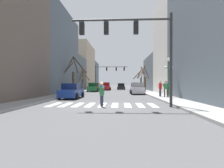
{
  "coord_description": "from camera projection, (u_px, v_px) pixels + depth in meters",
  "views": [
    {
      "loc": [
        1.23,
        -12.16,
        1.56
      ],
      "look_at": [
        -0.12,
        18.79,
        1.45
      ],
      "focal_mm": 28.0,
      "sensor_mm": 36.0,
      "label": 1
    }
  ],
  "objects": [
    {
      "name": "ground_plane",
      "position": [
        102.0,
        106.0,
        12.2
      ],
      "size": [
        240.0,
        240.0,
        0.0
      ],
      "primitive_type": "plane",
      "color": "#4C4C4F"
    },
    {
      "name": "traffic_signal_far",
      "position": [
        108.0,
        71.0,
        42.57
      ],
      "size": [
        7.84,
        0.28,
        6.02
      ],
      "color": "#2D2D2D",
      "rests_on": "ground_plane"
    },
    {
      "name": "street_tree_right_near",
      "position": [
        142.0,
        79.0,
        41.81
      ],
      "size": [
        2.3,
        1.91,
        5.5
      ],
      "color": "#473828",
      "rests_on": "sidewalk_right"
    },
    {
      "name": "sidewalk_right",
      "position": [
        189.0,
        105.0,
        11.94
      ],
      "size": [
        2.21,
        90.0,
        0.15
      ],
      "color": "gray",
      "rests_on": "ground_plane"
    },
    {
      "name": "street_tree_left_near",
      "position": [
        83.0,
        79.0,
        34.74
      ],
      "size": [
        2.49,
        2.68,
        4.49
      ],
      "color": "brown",
      "rests_on": "sidewalk_left"
    },
    {
      "name": "sidewalk_left",
      "position": [
        19.0,
        104.0,
        12.46
      ],
      "size": [
        2.21,
        90.0,
        0.15
      ],
      "color": "gray",
      "rests_on": "ground_plane"
    },
    {
      "name": "crosswalk_stripes",
      "position": [
        103.0,
        105.0,
        12.66
      ],
      "size": [
        7.65,
        2.6,
        0.01
      ],
      "color": "white",
      "rests_on": "ground_plane"
    },
    {
      "name": "car_driving_toward_lane",
      "position": [
        121.0,
        87.0,
        44.33
      ],
      "size": [
        2.0,
        4.3,
        1.6
      ],
      "rotation": [
        0.0,
        0.0,
        1.57
      ],
      "color": "black",
      "rests_on": "ground_plane"
    },
    {
      "name": "street_tree_right_mid",
      "position": [
        74.0,
        75.0,
        26.25
      ],
      "size": [
        3.66,
        1.29,
        5.53
      ],
      "color": "#473828",
      "rests_on": "sidewalk_left"
    },
    {
      "name": "car_driving_away_lane",
      "position": [
        137.0,
        89.0,
        25.52
      ],
      "size": [
        1.96,
        4.56,
        1.69
      ],
      "rotation": [
        0.0,
        0.0,
        1.57
      ],
      "color": "silver",
      "rests_on": "ground_plane"
    },
    {
      "name": "pedestrian_waiting_at_curb",
      "position": [
        102.0,
        91.0,
        13.33
      ],
      "size": [
        0.48,
        0.64,
        1.67
      ],
      "rotation": [
        0.0,
        0.0,
        2.17
      ],
      "color": "black",
      "rests_on": "ground_plane"
    },
    {
      "name": "traffic_signal_near",
      "position": [
        134.0,
        38.0,
        11.62
      ],
      "size": [
        6.69,
        0.28,
        6.22
      ],
      "color": "#2D2D2D",
      "rests_on": "ground_plane"
    },
    {
      "name": "car_parked_right_mid",
      "position": [
        94.0,
        87.0,
        33.42
      ],
      "size": [
        2.02,
        4.59,
        1.68
      ],
      "rotation": [
        0.0,
        0.0,
        1.57
      ],
      "color": "#236B38",
      "rests_on": "ground_plane"
    },
    {
      "name": "building_row_left",
      "position": [
        65.0,
        62.0,
        36.3
      ],
      "size": [
        6.0,
        63.01,
        13.45
      ],
      "color": "#66564C",
      "rests_on": "ground_plane"
    },
    {
      "name": "pedestrian_on_left_sidewalk",
      "position": [
        166.0,
        87.0,
        18.19
      ],
      "size": [
        0.64,
        0.5,
        1.69
      ],
      "rotation": [
        0.0,
        0.0,
        5.65
      ],
      "color": "black",
      "rests_on": "sidewalk_right"
    },
    {
      "name": "car_at_intersection",
      "position": [
        101.0,
        86.0,
        47.59
      ],
      "size": [
        2.05,
        4.33,
        1.63
      ],
      "rotation": [
        0.0,
        0.0,
        1.57
      ],
      "color": "silver",
      "rests_on": "ground_plane"
    },
    {
      "name": "street_tree_right_far",
      "position": [
        144.0,
        78.0,
        32.23
      ],
      "size": [
        3.05,
        1.83,
        4.91
      ],
      "color": "brown",
      "rests_on": "sidewalk_right"
    },
    {
      "name": "car_parked_left_far",
      "position": [
        72.0,
        91.0,
        18.31
      ],
      "size": [
        1.96,
        4.31,
        1.56
      ],
      "rotation": [
        0.0,
        0.0,
        1.57
      ],
      "color": "navy",
      "rests_on": "ground_plane"
    },
    {
      "name": "pedestrian_near_right_corner",
      "position": [
        102.0,
        93.0,
        11.71
      ],
      "size": [
        0.35,
        0.65,
        1.58
      ],
      "rotation": [
        0.0,
        0.0,
        5.13
      ],
      "color": "#282D47",
      "rests_on": "ground_plane"
    },
    {
      "name": "street_lamp_right_corner",
      "position": [
        169.0,
        69.0,
        18.21
      ],
      "size": [
        0.95,
        0.36,
        4.09
      ],
      "color": "#1E4C2D",
      "rests_on": "sidewalk_right"
    },
    {
      "name": "building_row_right",
      "position": [
        189.0,
        49.0,
        22.15
      ],
      "size": [
        6.0,
        36.95,
        13.77
      ],
      "color": "#515B66",
      "rests_on": "ground_plane"
    },
    {
      "name": "car_parked_left_mid",
      "position": [
        106.0,
        87.0,
        40.27
      ],
      "size": [
        2.17,
        4.89,
        1.79
      ],
      "rotation": [
        0.0,
        0.0,
        -1.57
      ],
      "color": "red",
      "rests_on": "ground_plane"
    },
    {
      "name": "pedestrian_on_right_sidewalk",
      "position": [
        160.0,
        87.0,
        18.8
      ],
      "size": [
        0.26,
        0.74,
        1.71
      ],
      "rotation": [
        0.0,
        0.0,
        4.82
      ],
      "color": "#282D47",
      "rests_on": "sidewalk_right"
    }
  ]
}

